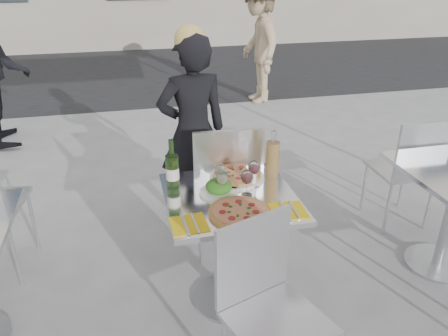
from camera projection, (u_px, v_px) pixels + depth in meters
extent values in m
plane|color=gray|center=(229.00, 299.00, 2.75)|extent=(80.00, 80.00, 0.00)
cube|color=black|center=(149.00, 69.00, 8.45)|extent=(24.00, 5.00, 0.00)
cylinder|color=#B7BABF|center=(229.00, 298.00, 2.75)|extent=(0.44, 0.44, 0.02)
cylinder|color=#B7BABF|center=(230.00, 251.00, 2.59)|extent=(0.07, 0.07, 0.72)
cube|color=silver|center=(230.00, 198.00, 2.43)|extent=(0.72, 0.72, 0.03)
cylinder|color=#B7BABF|center=(437.00, 263.00, 3.06)|extent=(0.44, 0.44, 0.02)
cylinder|color=#B7BABF|center=(448.00, 220.00, 2.90)|extent=(0.07, 0.07, 0.72)
cylinder|color=silver|center=(243.00, 200.00, 3.39)|extent=(0.03, 0.03, 0.48)
cylinder|color=silver|center=(193.00, 205.00, 3.33)|extent=(0.03, 0.03, 0.48)
cylinder|color=silver|center=(255.00, 228.00, 3.05)|extent=(0.03, 0.03, 0.48)
cylinder|color=silver|center=(200.00, 234.00, 2.98)|extent=(0.03, 0.03, 0.48)
cube|color=silver|center=(223.00, 185.00, 3.08)|extent=(0.47, 0.47, 0.03)
cube|color=silver|center=(229.00, 166.00, 2.76)|extent=(0.45, 0.05, 0.48)
cylinder|color=silver|center=(281.00, 321.00, 2.30)|extent=(0.02, 0.02, 0.44)
cube|color=silver|center=(278.00, 323.00, 1.98)|extent=(0.52, 0.52, 0.02)
cube|color=silver|center=(253.00, 258.00, 2.03)|extent=(0.39, 0.16, 0.44)
cylinder|color=silver|center=(33.00, 221.00, 3.13)|extent=(0.03, 0.03, 0.48)
cylinder|color=silver|center=(15.00, 254.00, 2.78)|extent=(0.03, 0.03, 0.48)
cylinder|color=silver|center=(402.00, 183.00, 3.69)|extent=(0.02, 0.02, 0.45)
cylinder|color=silver|center=(364.00, 187.00, 3.62)|extent=(0.02, 0.02, 0.45)
cylinder|color=silver|center=(429.00, 204.00, 3.38)|extent=(0.02, 0.02, 0.45)
cylinder|color=silver|center=(387.00, 209.00, 3.31)|extent=(0.02, 0.02, 0.45)
cube|color=silver|center=(400.00, 169.00, 3.40)|extent=(0.42, 0.42, 0.02)
cube|color=silver|center=(423.00, 152.00, 3.11)|extent=(0.42, 0.03, 0.45)
imported|color=black|center=(193.00, 132.00, 3.34)|extent=(0.58, 0.42, 1.48)
imported|color=tan|center=(259.00, 43.00, 6.21)|extent=(0.63, 1.09, 1.69)
cylinder|color=tan|center=(239.00, 212.00, 2.25)|extent=(0.32, 0.32, 0.02)
cylinder|color=#C8B581|center=(239.00, 210.00, 2.25)|extent=(0.28, 0.28, 0.00)
cylinder|color=white|center=(237.00, 176.00, 2.63)|extent=(0.33, 0.33, 0.01)
cylinder|color=tan|center=(237.00, 174.00, 2.62)|extent=(0.29, 0.29, 0.02)
cylinder|color=#C8B581|center=(237.00, 173.00, 2.62)|extent=(0.25, 0.25, 0.00)
cylinder|color=white|center=(219.00, 192.00, 2.45)|extent=(0.22, 0.22, 0.01)
ellipsoid|color=#246519|center=(219.00, 186.00, 2.43)|extent=(0.15, 0.15, 0.08)
sphere|color=#B21914|center=(225.00, 182.00, 2.45)|extent=(0.03, 0.03, 0.03)
cylinder|color=#335921|center=(172.00, 172.00, 2.47)|extent=(0.07, 0.07, 0.20)
cone|color=#335921|center=(172.00, 156.00, 2.43)|extent=(0.07, 0.07, 0.03)
cylinder|color=#335921|center=(171.00, 148.00, 2.41)|extent=(0.03, 0.03, 0.10)
cylinder|color=silver|center=(173.00, 173.00, 2.48)|extent=(0.07, 0.08, 0.07)
cylinder|color=tan|center=(273.00, 159.00, 2.60)|extent=(0.08, 0.08, 0.22)
cylinder|color=white|center=(274.00, 137.00, 2.54)|extent=(0.03, 0.03, 0.08)
cylinder|color=white|center=(251.00, 177.00, 2.53)|extent=(0.06, 0.06, 0.09)
cylinder|color=silver|center=(251.00, 169.00, 2.51)|extent=(0.06, 0.06, 0.02)
cylinder|color=white|center=(222.00, 196.00, 2.42)|extent=(0.06, 0.06, 0.00)
cylinder|color=white|center=(222.00, 189.00, 2.40)|extent=(0.01, 0.01, 0.09)
ellipsoid|color=white|center=(222.00, 177.00, 2.37)|extent=(0.07, 0.07, 0.08)
ellipsoid|color=#C9C88D|center=(222.00, 179.00, 2.38)|extent=(0.05, 0.05, 0.05)
cylinder|color=white|center=(220.00, 189.00, 2.49)|extent=(0.06, 0.06, 0.00)
cylinder|color=white|center=(220.00, 182.00, 2.48)|extent=(0.01, 0.01, 0.09)
ellipsoid|color=white|center=(220.00, 171.00, 2.45)|extent=(0.07, 0.07, 0.08)
ellipsoid|color=#C9C88D|center=(220.00, 173.00, 2.45)|extent=(0.05, 0.05, 0.05)
cylinder|color=white|center=(247.00, 195.00, 2.43)|extent=(0.06, 0.06, 0.00)
cylinder|color=white|center=(247.00, 188.00, 2.41)|extent=(0.01, 0.01, 0.09)
ellipsoid|color=white|center=(247.00, 177.00, 2.38)|extent=(0.07, 0.07, 0.08)
ellipsoid|color=#4D0B0C|center=(247.00, 179.00, 2.38)|extent=(0.05, 0.05, 0.05)
cylinder|color=white|center=(253.00, 185.00, 2.54)|extent=(0.06, 0.06, 0.00)
cylinder|color=white|center=(253.00, 178.00, 2.52)|extent=(0.01, 0.01, 0.09)
ellipsoid|color=white|center=(254.00, 168.00, 2.49)|extent=(0.07, 0.07, 0.08)
ellipsoid|color=#4D0B0C|center=(254.00, 169.00, 2.49)|extent=(0.05, 0.05, 0.05)
cube|color=yellow|center=(189.00, 224.00, 2.16)|extent=(0.19, 0.19, 0.00)
cube|color=#B7BABF|center=(185.00, 224.00, 2.16)|extent=(0.03, 0.20, 0.00)
cube|color=#B7BABF|center=(195.00, 223.00, 2.17)|extent=(0.02, 0.18, 0.00)
cube|color=yellow|center=(288.00, 211.00, 2.28)|extent=(0.19, 0.19, 0.00)
cube|color=#B7BABF|center=(285.00, 210.00, 2.27)|extent=(0.03, 0.20, 0.00)
cube|color=#B7BABF|center=(294.00, 209.00, 2.28)|extent=(0.02, 0.18, 0.00)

